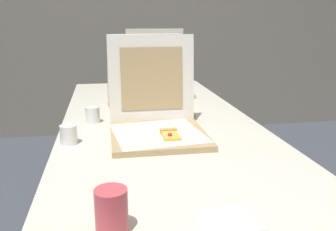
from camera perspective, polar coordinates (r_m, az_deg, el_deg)
wall_back at (r=3.78m, az=-6.65°, el=16.85°), size 10.00×0.10×2.60m
table at (r=1.70m, az=-1.55°, el=-2.22°), size 0.87×2.03×0.72m
pizza_box_front at (r=1.45m, az=-1.70°, el=-1.00°), size 0.37×0.41×0.39m
pizza_box_middle at (r=1.86m, az=-3.27°, el=2.58°), size 0.40×0.41×0.38m
pizza_box_back at (r=2.29m, az=-1.57°, el=4.96°), size 0.38×0.38×0.39m
cup_white_near_left at (r=1.41m, az=-15.31°, el=-2.92°), size 0.06×0.06×0.07m
cup_white_mid at (r=1.67m, az=-11.73°, el=0.10°), size 0.06×0.06×0.07m
cup_printed_front at (r=0.83m, az=-8.85°, el=-14.66°), size 0.07×0.07×0.10m
napkin_pile at (r=0.89m, az=9.18°, el=-15.94°), size 0.16×0.14×0.01m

